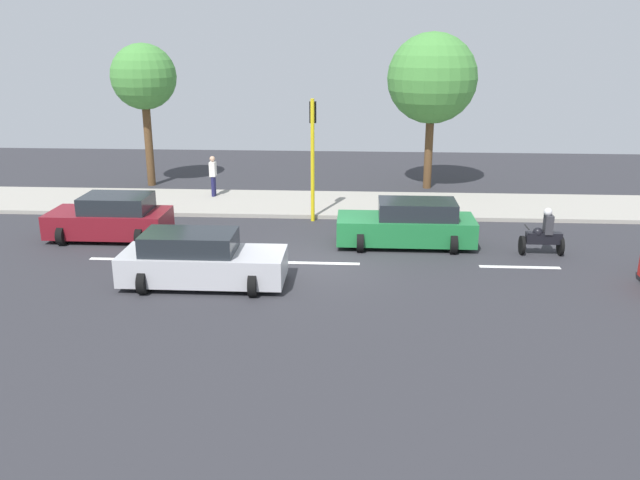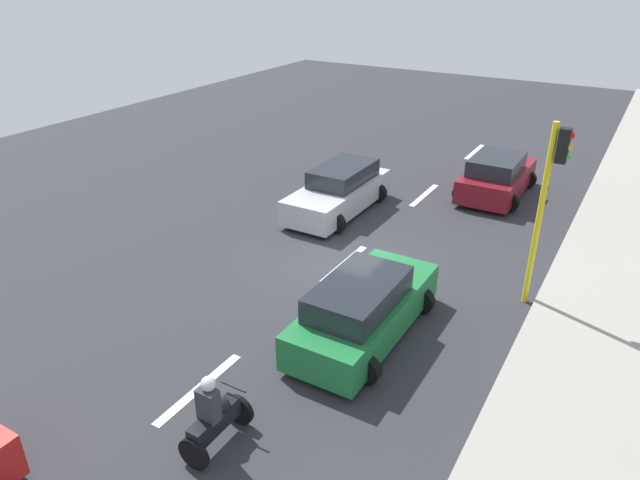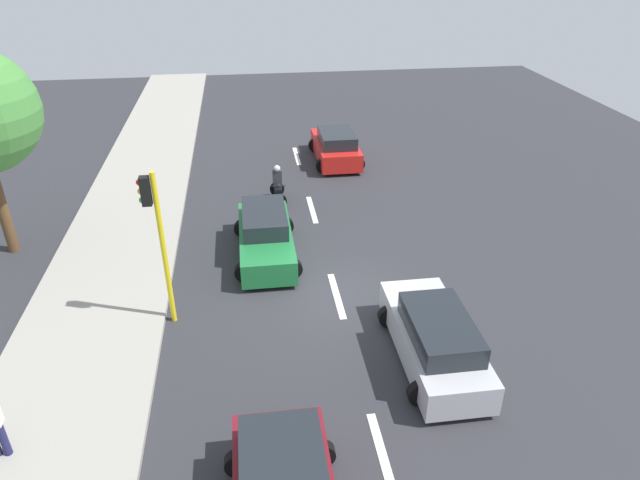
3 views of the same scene
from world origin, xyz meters
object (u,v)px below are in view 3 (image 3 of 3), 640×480
Objects in this scene: car_green at (265,236)px; car_silver at (435,338)px; motorcycle at (278,187)px; traffic_light_corner at (157,229)px; car_red at (336,147)px.

car_silver is (-3.93, 5.99, 0.00)m from car_green.
traffic_light_corner is at bearing 64.54° from motorcycle.
motorcycle reaches higher than car_green.
traffic_light_corner is (2.88, 3.34, 2.22)m from car_green.
car_green is 1.00× the size of traffic_light_corner.
car_silver is 1.00× the size of traffic_light_corner.
car_silver is (-0.19, 14.30, 0.00)m from car_red.
motorcycle reaches higher than car_silver.
car_silver is 10.67m from motorcycle.
car_red is 13.59m from traffic_light_corner.
car_silver is at bearing 107.55° from motorcycle.
traffic_light_corner is (6.80, -2.64, 2.22)m from car_silver.
car_red is at bearing -126.27° from motorcycle.
traffic_light_corner reaches higher than car_red.
car_silver is 2.95× the size of motorcycle.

